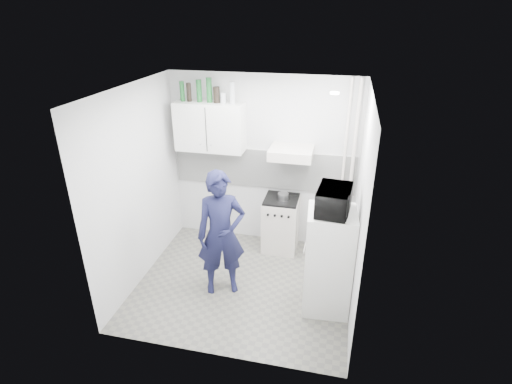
# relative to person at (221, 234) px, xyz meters

# --- Properties ---
(floor) EXTENTS (2.80, 2.80, 0.00)m
(floor) POSITION_rel_person_xyz_m (0.24, 0.15, -0.84)
(floor) COLOR #69685C
(floor) RESTS_ON ground
(ceiling) EXTENTS (2.80, 2.80, 0.00)m
(ceiling) POSITION_rel_person_xyz_m (0.24, 0.15, 1.76)
(ceiling) COLOR white
(ceiling) RESTS_ON wall_back
(wall_back) EXTENTS (2.80, 0.00, 2.80)m
(wall_back) POSITION_rel_person_xyz_m (0.24, 1.40, 0.46)
(wall_back) COLOR silver
(wall_back) RESTS_ON floor
(wall_left) EXTENTS (0.00, 2.60, 2.60)m
(wall_left) POSITION_rel_person_xyz_m (-1.16, 0.15, 0.46)
(wall_left) COLOR silver
(wall_left) RESTS_ON floor
(wall_right) EXTENTS (0.00, 2.60, 2.60)m
(wall_right) POSITION_rel_person_xyz_m (1.64, 0.15, 0.46)
(wall_right) COLOR silver
(wall_right) RESTS_ON floor
(person) EXTENTS (0.72, 0.60, 1.67)m
(person) POSITION_rel_person_xyz_m (0.00, 0.00, 0.00)
(person) COLOR #151636
(person) RESTS_ON floor
(stove) EXTENTS (0.51, 0.51, 0.82)m
(stove) POSITION_rel_person_xyz_m (0.57, 1.15, -0.42)
(stove) COLOR silver
(stove) RESTS_ON floor
(fridge) EXTENTS (0.59, 0.59, 1.33)m
(fridge) POSITION_rel_person_xyz_m (1.34, -0.04, -0.17)
(fridge) COLOR white
(fridge) RESTS_ON floor
(stove_top) EXTENTS (0.49, 0.49, 0.03)m
(stove_top) POSITION_rel_person_xyz_m (0.57, 1.15, 0.00)
(stove_top) COLOR black
(stove_top) RESTS_ON stove
(saucepan) EXTENTS (0.16, 0.16, 0.09)m
(saucepan) POSITION_rel_person_xyz_m (0.60, 1.13, 0.06)
(saucepan) COLOR silver
(saucepan) RESTS_ON stove_top
(microwave) EXTENTS (0.55, 0.40, 0.29)m
(microwave) POSITION_rel_person_xyz_m (1.34, -0.04, 0.64)
(microwave) COLOR black
(microwave) RESTS_ON fridge
(bottle_a) EXTENTS (0.07, 0.07, 0.28)m
(bottle_a) POSITION_rel_person_xyz_m (-0.90, 1.22, 1.50)
(bottle_a) COLOR #144C1E
(bottle_a) RESTS_ON upper_cabinet
(bottle_b) EXTENTS (0.07, 0.07, 0.26)m
(bottle_b) POSITION_rel_person_xyz_m (-0.80, 1.22, 1.49)
(bottle_b) COLOR black
(bottle_b) RESTS_ON upper_cabinet
(bottle_c) EXTENTS (0.07, 0.07, 0.31)m
(bottle_c) POSITION_rel_person_xyz_m (-0.65, 1.22, 1.52)
(bottle_c) COLOR #144C1E
(bottle_c) RESTS_ON upper_cabinet
(bottle_d) EXTENTS (0.08, 0.08, 0.34)m
(bottle_d) POSITION_rel_person_xyz_m (-0.50, 1.22, 1.54)
(bottle_d) COLOR #144C1E
(bottle_d) RESTS_ON upper_cabinet
(canister_a) EXTENTS (0.09, 0.09, 0.22)m
(canister_a) POSITION_rel_person_xyz_m (-0.39, 1.22, 1.47)
(canister_a) COLOR black
(canister_a) RESTS_ON upper_cabinet
(canister_b) EXTENTS (0.07, 0.07, 0.14)m
(canister_b) POSITION_rel_person_xyz_m (-0.30, 1.22, 1.44)
(canister_b) COLOR #B2B7BC
(canister_b) RESTS_ON upper_cabinet
(bottle_e) EXTENTS (0.07, 0.07, 0.30)m
(bottle_e) POSITION_rel_person_xyz_m (-0.16, 1.22, 1.51)
(bottle_e) COLOR #B2B7BC
(bottle_e) RESTS_ON upper_cabinet
(upper_cabinet) EXTENTS (1.00, 0.35, 0.70)m
(upper_cabinet) POSITION_rel_person_xyz_m (-0.51, 1.22, 1.01)
(upper_cabinet) COLOR white
(upper_cabinet) RESTS_ON wall_back
(range_hood) EXTENTS (0.60, 0.50, 0.14)m
(range_hood) POSITION_rel_person_xyz_m (0.69, 1.15, 0.73)
(range_hood) COLOR silver
(range_hood) RESTS_ON wall_back
(backsplash) EXTENTS (2.74, 0.03, 0.60)m
(backsplash) POSITION_rel_person_xyz_m (0.24, 1.38, 0.36)
(backsplash) COLOR white
(backsplash) RESTS_ON wall_back
(pipe_a) EXTENTS (0.05, 0.05, 2.60)m
(pipe_a) POSITION_rel_person_xyz_m (1.54, 1.32, 0.46)
(pipe_a) COLOR silver
(pipe_a) RESTS_ON floor
(pipe_b) EXTENTS (0.04, 0.04, 2.60)m
(pipe_b) POSITION_rel_person_xyz_m (1.42, 1.32, 0.46)
(pipe_b) COLOR silver
(pipe_b) RESTS_ON floor
(ceiling_spot_fixture) EXTENTS (0.10, 0.10, 0.02)m
(ceiling_spot_fixture) POSITION_rel_person_xyz_m (1.24, 0.35, 1.73)
(ceiling_spot_fixture) COLOR white
(ceiling_spot_fixture) RESTS_ON ceiling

